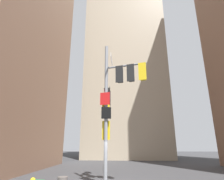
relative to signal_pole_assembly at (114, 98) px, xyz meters
The scene contains 2 objects.
building_mid_block 28.20m from the signal_pole_assembly, 87.56° to the left, with size 15.13×15.13×32.40m, color tan.
signal_pole_assembly is the anchor object (origin of this frame).
Camera 1 is at (1.10, -11.31, 2.33)m, focal length 29.31 mm.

